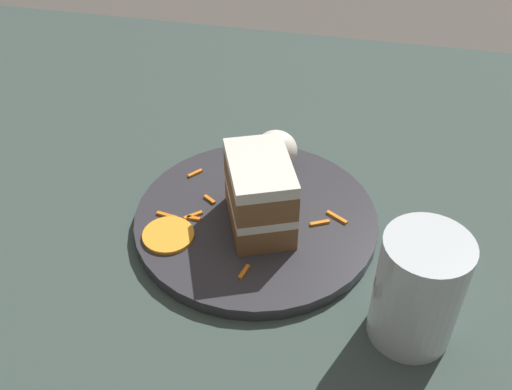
# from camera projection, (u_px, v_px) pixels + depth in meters

# --- Properties ---
(ground_plane) EXTENTS (6.00, 6.00, 0.00)m
(ground_plane) POSITION_uv_depth(u_px,v_px,m) (266.00, 270.00, 0.66)
(ground_plane) COLOR #4C4742
(ground_plane) RESTS_ON ground
(dining_table) EXTENTS (1.27, 1.06, 0.03)m
(dining_table) POSITION_uv_depth(u_px,v_px,m) (266.00, 262.00, 0.65)
(dining_table) COLOR #384742
(dining_table) RESTS_ON ground
(plate) EXTENTS (0.27, 0.27, 0.01)m
(plate) POSITION_uv_depth(u_px,v_px,m) (256.00, 220.00, 0.67)
(plate) COLOR #333338
(plate) RESTS_ON dining_table
(cake_slice) EXTENTS (0.09, 0.11, 0.08)m
(cake_slice) POSITION_uv_depth(u_px,v_px,m) (260.00, 194.00, 0.63)
(cake_slice) COLOR brown
(cake_slice) RESTS_ON plate
(cream_dollop) EXTENTS (0.05, 0.05, 0.05)m
(cream_dollop) POSITION_uv_depth(u_px,v_px,m) (276.00, 150.00, 0.72)
(cream_dollop) COLOR white
(cream_dollop) RESTS_ON plate
(orange_garnish) EXTENTS (0.06, 0.06, 0.00)m
(orange_garnish) POSITION_uv_depth(u_px,v_px,m) (168.00, 235.00, 0.64)
(orange_garnish) COLOR orange
(orange_garnish) RESTS_ON plate
(carrot_shreds_scatter) EXTENTS (0.21, 0.16, 0.00)m
(carrot_shreds_scatter) POSITION_uv_depth(u_px,v_px,m) (236.00, 216.00, 0.66)
(carrot_shreds_scatter) COLOR orange
(carrot_shreds_scatter) RESTS_ON plate
(drinking_glass) EXTENTS (0.08, 0.08, 0.12)m
(drinking_glass) POSITION_uv_depth(u_px,v_px,m) (416.00, 296.00, 0.53)
(drinking_glass) COLOR silver
(drinking_glass) RESTS_ON dining_table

